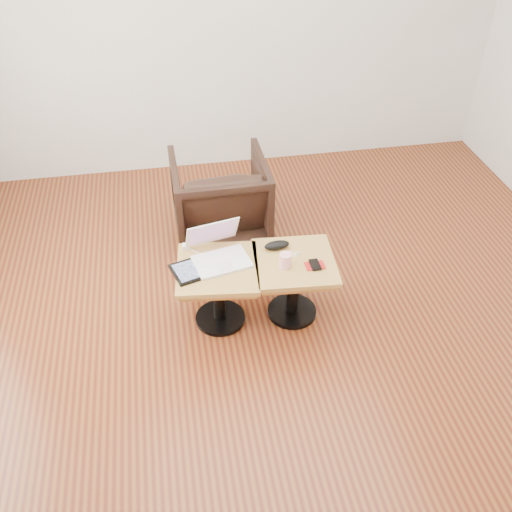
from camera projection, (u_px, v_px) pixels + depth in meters
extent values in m
cube|color=#4D1C10|center=(295.00, 330.00, 3.68)|extent=(4.50, 4.50, 0.01)
cube|color=silver|center=(238.00, 11.00, 4.56)|extent=(4.50, 0.02, 2.70)
cylinder|color=black|center=(220.00, 318.00, 3.75)|extent=(0.32, 0.32, 0.03)
cylinder|color=black|center=(219.00, 294.00, 3.61)|extent=(0.08, 0.08, 0.39)
cube|color=olive|center=(218.00, 273.00, 3.50)|extent=(0.51, 0.51, 0.04)
cube|color=olive|center=(218.00, 269.00, 3.48)|extent=(0.55, 0.55, 0.03)
cylinder|color=black|center=(292.00, 311.00, 3.79)|extent=(0.32, 0.32, 0.03)
cylinder|color=black|center=(293.00, 288.00, 3.66)|extent=(0.08, 0.08, 0.39)
cube|color=olive|center=(294.00, 267.00, 3.55)|extent=(0.49, 0.49, 0.04)
cube|color=olive|center=(295.00, 262.00, 3.53)|extent=(0.53, 0.53, 0.03)
cube|color=white|center=(222.00, 262.00, 3.49)|extent=(0.38, 0.30, 0.02)
cube|color=silver|center=(220.00, 257.00, 3.51)|extent=(0.29, 0.17, 0.00)
cube|color=silver|center=(225.00, 267.00, 3.44)|extent=(0.10, 0.08, 0.00)
cube|color=white|center=(212.00, 233.00, 3.54)|extent=(0.35, 0.17, 0.21)
cube|color=maroon|center=(212.00, 233.00, 3.54)|extent=(0.31, 0.14, 0.17)
cube|color=black|center=(187.00, 272.00, 3.42)|extent=(0.22, 0.25, 0.01)
cube|color=#191E38|center=(187.00, 271.00, 3.42)|extent=(0.18, 0.21, 0.00)
cube|color=white|center=(186.00, 246.00, 3.61)|extent=(0.04, 0.04, 0.03)
ellipsoid|color=black|center=(277.00, 245.00, 3.60)|extent=(0.17, 0.09, 0.05)
cylinder|color=#F65D82|center=(285.00, 261.00, 3.44)|extent=(0.09, 0.09, 0.09)
sphere|color=white|center=(296.00, 254.00, 3.55)|extent=(0.01, 0.01, 0.01)
sphere|color=white|center=(298.00, 252.00, 3.57)|extent=(0.01, 0.01, 0.01)
sphere|color=white|center=(292.00, 253.00, 3.57)|extent=(0.01, 0.01, 0.01)
cylinder|color=white|center=(296.00, 255.00, 3.56)|extent=(0.08, 0.05, 0.00)
cube|color=maroon|center=(315.00, 266.00, 3.48)|extent=(0.12, 0.08, 0.01)
cube|color=black|center=(315.00, 265.00, 3.47)|extent=(0.06, 0.11, 0.01)
imported|color=black|center=(220.00, 198.00, 4.30)|extent=(0.70, 0.72, 0.65)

